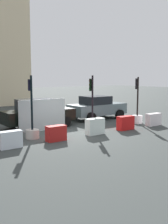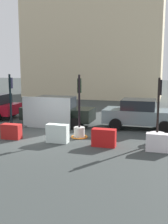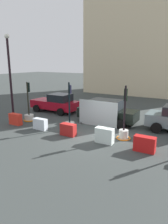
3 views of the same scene
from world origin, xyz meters
name	(u,v)px [view 1 (image 1 of 3)]	position (x,y,z in m)	size (l,w,h in m)	color
ground_plane	(68,135)	(0.00, 0.00, 0.00)	(120.00, 120.00, 0.00)	#373D3B
traffic_light_1	(32,127)	(-1.97, 0.37, 0.60)	(0.70, 0.70, 3.25)	#B4ACA3
traffic_light_2	(92,120)	(2.00, 0.40, 0.58)	(0.87, 0.87, 3.26)	beige
traffic_light_3	(137,115)	(5.92, 0.42, 0.58)	(0.72, 0.72, 3.16)	silver
construction_barrier_1	(10,140)	(-3.60, -0.85, 0.39)	(1.02, 0.41, 0.78)	silver
construction_barrier_2	(56,133)	(-1.25, -0.85, 0.38)	(1.00, 0.48, 0.77)	#AE1E1C
construction_barrier_3	(95,126)	(1.26, -0.79, 0.45)	(1.07, 0.46, 0.90)	white
construction_barrier_4	(126,123)	(3.58, -0.82, 0.41)	(1.10, 0.46, 0.83)	red
construction_barrier_5	(154,119)	(6.08, -0.88, 0.40)	(1.16, 0.43, 0.80)	white
car_grey_saloon	(97,107)	(4.82, 3.47, 0.87)	(4.41, 2.29, 1.74)	slate
car_black_sedan	(38,113)	(-0.29, 2.99, 0.90)	(4.51, 2.09, 1.79)	black
site_fence_panel	(43,116)	(-0.55, 1.88, 0.87)	(3.04, 0.50, 1.86)	#939EA0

